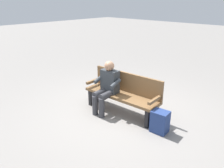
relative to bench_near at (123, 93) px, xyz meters
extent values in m
plane|color=gray|center=(0.00, 0.07, -0.46)|extent=(40.00, 40.00, 0.00)
cube|color=brown|center=(0.00, 0.07, -0.04)|extent=(1.82, 0.58, 0.06)
cube|color=brown|center=(0.01, -0.14, 0.22)|extent=(1.80, 0.15, 0.45)
cube|color=brown|center=(-0.85, 0.02, 0.11)|extent=(0.09, 0.48, 0.06)
cube|color=brown|center=(0.84, 0.12, 0.11)|extent=(0.09, 0.48, 0.06)
cube|color=black|center=(-0.80, 0.02, -0.26)|extent=(0.10, 0.44, 0.39)
cube|color=black|center=(0.79, 0.12, -0.26)|extent=(0.10, 0.44, 0.39)
cube|color=#33383D|center=(0.28, 0.14, 0.25)|extent=(0.41, 0.24, 0.52)
sphere|color=#A87A5B|center=(0.28, 0.16, 0.61)|extent=(0.22, 0.22, 0.22)
cylinder|color=#38383D|center=(0.17, 0.34, 0.01)|extent=(0.17, 0.43, 0.15)
cylinder|color=#38383D|center=(0.37, 0.35, 0.01)|extent=(0.17, 0.43, 0.15)
cylinder|color=#38383D|center=(0.16, 0.53, -0.23)|extent=(0.13, 0.13, 0.45)
cylinder|color=#38383D|center=(0.36, 0.54, -0.23)|extent=(0.13, 0.13, 0.45)
cylinder|color=#33383D|center=(0.03, 0.22, 0.28)|extent=(0.11, 0.32, 0.18)
cylinder|color=#33383D|center=(0.51, 0.25, 0.28)|extent=(0.11, 0.32, 0.18)
cube|color=navy|center=(-1.08, 0.16, -0.24)|extent=(0.34, 0.28, 0.44)
cube|color=navy|center=(-1.07, 0.01, -0.30)|extent=(0.23, 0.06, 0.20)
camera|label=1|loc=(-3.00, 3.55, 1.99)|focal=35.89mm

